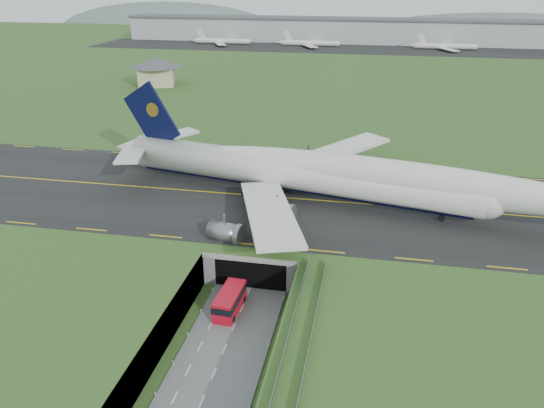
# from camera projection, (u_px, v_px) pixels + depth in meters

# --- Properties ---
(ground) EXTENTS (900.00, 900.00, 0.00)m
(ground) POSITION_uv_depth(u_px,v_px,m) (239.00, 317.00, 80.77)
(ground) COLOR #335B24
(ground) RESTS_ON ground
(airfield_deck) EXTENTS (800.00, 800.00, 6.00)m
(airfield_deck) POSITION_uv_depth(u_px,v_px,m) (238.00, 300.00, 79.57)
(airfield_deck) COLOR gray
(airfield_deck) RESTS_ON ground
(trench_road) EXTENTS (12.00, 75.00, 0.20)m
(trench_road) POSITION_uv_depth(u_px,v_px,m) (225.00, 348.00, 73.99)
(trench_road) COLOR slate
(trench_road) RESTS_ON ground
(taxiway) EXTENTS (800.00, 44.00, 0.18)m
(taxiway) POSITION_uv_depth(u_px,v_px,m) (278.00, 198.00, 108.01)
(taxiway) COLOR black
(taxiway) RESTS_ON airfield_deck
(tunnel_portal) EXTENTS (17.00, 22.30, 6.00)m
(tunnel_portal) POSITION_uv_depth(u_px,v_px,m) (261.00, 247.00, 94.47)
(tunnel_portal) COLOR gray
(tunnel_portal) RESTS_ON ground
(guideway) EXTENTS (3.00, 53.00, 7.05)m
(guideway) POSITION_uv_depth(u_px,v_px,m) (290.00, 388.00, 59.52)
(guideway) COLOR #A8A8A3
(guideway) RESTS_ON ground
(jumbo_jet) EXTENTS (105.11, 64.76, 21.89)m
(jumbo_jet) POSITION_uv_depth(u_px,v_px,m) (330.00, 176.00, 103.08)
(jumbo_jet) COLOR silver
(jumbo_jet) RESTS_ON ground
(shuttle_tram) EXTENTS (3.55, 8.42, 3.35)m
(shuttle_tram) POSITION_uv_depth(u_px,v_px,m) (230.00, 301.00, 81.43)
(shuttle_tram) COLOR red
(shuttle_tram) RESTS_ON ground
(service_building) EXTENTS (25.50, 25.50, 11.01)m
(service_building) POSITION_uv_depth(u_px,v_px,m) (156.00, 69.00, 214.03)
(service_building) COLOR #C1B78B
(service_building) RESTS_ON ground
(cargo_terminal) EXTENTS (320.00, 67.00, 15.60)m
(cargo_terminal) POSITION_uv_depth(u_px,v_px,m) (353.00, 30.00, 344.46)
(cargo_terminal) COLOR #B2B2B2
(cargo_terminal) RESTS_ON ground
(distant_hills) EXTENTS (700.00, 91.00, 60.00)m
(distant_hills) POSITION_uv_depth(u_px,v_px,m) (435.00, 39.00, 457.68)
(distant_hills) COLOR #576863
(distant_hills) RESTS_ON ground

